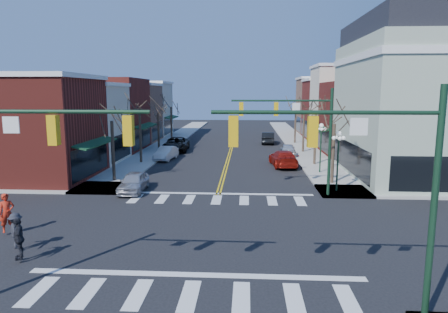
% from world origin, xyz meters
% --- Properties ---
extents(ground, '(160.00, 160.00, 0.00)m').
position_xyz_m(ground, '(0.00, 0.00, 0.00)').
color(ground, black).
rests_on(ground, ground).
extents(sidewalk_left, '(3.50, 70.00, 0.15)m').
position_xyz_m(sidewalk_left, '(-8.75, 20.00, 0.07)').
color(sidewalk_left, '#9E9B93').
rests_on(sidewalk_left, ground).
extents(sidewalk_right, '(3.50, 70.00, 0.15)m').
position_xyz_m(sidewalk_right, '(8.75, 20.00, 0.07)').
color(sidewalk_right, '#9E9B93').
rests_on(sidewalk_right, ground).
extents(bldg_left_brick_a, '(10.00, 8.50, 8.00)m').
position_xyz_m(bldg_left_brick_a, '(-15.50, 11.75, 4.00)').
color(bldg_left_brick_a, maroon).
rests_on(bldg_left_brick_a, ground).
extents(bldg_left_stucco_a, '(10.00, 7.00, 7.50)m').
position_xyz_m(bldg_left_stucco_a, '(-15.50, 19.50, 3.75)').
color(bldg_left_stucco_a, beige).
rests_on(bldg_left_stucco_a, ground).
extents(bldg_left_brick_b, '(10.00, 9.00, 8.50)m').
position_xyz_m(bldg_left_brick_b, '(-15.50, 27.50, 4.25)').
color(bldg_left_brick_b, maroon).
rests_on(bldg_left_brick_b, ground).
extents(bldg_left_tan, '(10.00, 7.50, 7.80)m').
position_xyz_m(bldg_left_tan, '(-15.50, 35.75, 3.90)').
color(bldg_left_tan, '#9F7057').
rests_on(bldg_left_tan, ground).
extents(bldg_left_stucco_b, '(10.00, 8.00, 8.20)m').
position_xyz_m(bldg_left_stucco_b, '(-15.50, 43.50, 4.10)').
color(bldg_left_stucco_b, beige).
rests_on(bldg_left_stucco_b, ground).
extents(bldg_right_brick_a, '(10.00, 8.50, 8.00)m').
position_xyz_m(bldg_right_brick_a, '(15.50, 25.75, 4.00)').
color(bldg_right_brick_a, maroon).
rests_on(bldg_right_brick_a, ground).
extents(bldg_right_stucco, '(10.00, 7.00, 10.00)m').
position_xyz_m(bldg_right_stucco, '(15.50, 33.50, 5.00)').
color(bldg_right_stucco, beige).
rests_on(bldg_right_stucco, ground).
extents(bldg_right_brick_b, '(10.00, 8.00, 8.50)m').
position_xyz_m(bldg_right_brick_b, '(15.50, 41.00, 4.25)').
color(bldg_right_brick_b, maroon).
rests_on(bldg_right_brick_b, ground).
extents(bldg_right_tan, '(10.00, 8.00, 9.00)m').
position_xyz_m(bldg_right_tan, '(15.50, 49.00, 4.50)').
color(bldg_right_tan, '#9F7057').
rests_on(bldg_right_tan, ground).
extents(victorian_corner, '(12.25, 14.25, 13.30)m').
position_xyz_m(victorian_corner, '(16.50, 14.50, 6.66)').
color(victorian_corner, '#A4B49C').
rests_on(victorian_corner, ground).
extents(traffic_mast_near_left, '(6.60, 0.28, 7.20)m').
position_xyz_m(traffic_mast_near_left, '(-5.55, -7.40, 4.71)').
color(traffic_mast_near_left, '#14331E').
rests_on(traffic_mast_near_left, ground).
extents(traffic_mast_near_right, '(6.60, 0.28, 7.20)m').
position_xyz_m(traffic_mast_near_right, '(5.55, -7.40, 4.71)').
color(traffic_mast_near_right, '#14331E').
rests_on(traffic_mast_near_right, ground).
extents(traffic_mast_far_right, '(6.60, 0.28, 7.20)m').
position_xyz_m(traffic_mast_far_right, '(5.55, 7.40, 4.71)').
color(traffic_mast_far_right, '#14331E').
rests_on(traffic_mast_far_right, ground).
extents(lamppost_corner, '(0.36, 0.36, 4.33)m').
position_xyz_m(lamppost_corner, '(8.20, 8.50, 2.96)').
color(lamppost_corner, '#14331E').
rests_on(lamppost_corner, ground).
extents(lamppost_midblock, '(0.36, 0.36, 4.33)m').
position_xyz_m(lamppost_midblock, '(8.20, 15.00, 2.96)').
color(lamppost_midblock, '#14331E').
rests_on(lamppost_midblock, ground).
extents(tree_left_a, '(0.24, 0.24, 4.76)m').
position_xyz_m(tree_left_a, '(-8.40, 11.00, 2.38)').
color(tree_left_a, '#382B21').
rests_on(tree_left_a, ground).
extents(tree_left_b, '(0.24, 0.24, 5.04)m').
position_xyz_m(tree_left_b, '(-8.40, 19.00, 2.52)').
color(tree_left_b, '#382B21').
rests_on(tree_left_b, ground).
extents(tree_left_c, '(0.24, 0.24, 4.55)m').
position_xyz_m(tree_left_c, '(-8.40, 27.00, 2.27)').
color(tree_left_c, '#382B21').
rests_on(tree_left_c, ground).
extents(tree_left_d, '(0.24, 0.24, 4.90)m').
position_xyz_m(tree_left_d, '(-8.40, 35.00, 2.45)').
color(tree_left_d, '#382B21').
rests_on(tree_left_d, ground).
extents(tree_right_a, '(0.24, 0.24, 4.62)m').
position_xyz_m(tree_right_a, '(8.40, 11.00, 2.31)').
color(tree_right_a, '#382B21').
rests_on(tree_right_a, ground).
extents(tree_right_b, '(0.24, 0.24, 5.18)m').
position_xyz_m(tree_right_b, '(8.40, 19.00, 2.59)').
color(tree_right_b, '#382B21').
rests_on(tree_right_b, ground).
extents(tree_right_c, '(0.24, 0.24, 4.83)m').
position_xyz_m(tree_right_c, '(8.40, 27.00, 2.42)').
color(tree_right_c, '#382B21').
rests_on(tree_right_c, ground).
extents(tree_right_d, '(0.24, 0.24, 4.97)m').
position_xyz_m(tree_right_d, '(8.40, 35.00, 2.48)').
color(tree_right_d, '#382B21').
rests_on(tree_right_d, ground).
extents(car_left_near, '(1.75, 4.10, 1.38)m').
position_xyz_m(car_left_near, '(-6.00, 8.00, 0.69)').
color(car_left_near, '#B5B4B9').
rests_on(car_left_near, ground).
extents(car_left_mid, '(1.98, 4.28, 1.36)m').
position_xyz_m(car_left_mid, '(-6.40, 21.32, 0.68)').
color(car_left_mid, silver).
rests_on(car_left_mid, ground).
extents(car_left_far, '(3.06, 6.06, 1.64)m').
position_xyz_m(car_left_far, '(-6.40, 27.38, 0.82)').
color(car_left_far, black).
rests_on(car_left_far, ground).
extents(car_right_near, '(2.64, 5.45, 1.53)m').
position_xyz_m(car_right_near, '(5.37, 18.32, 0.76)').
color(car_right_near, maroon).
rests_on(car_right_near, ground).
extents(car_right_mid, '(1.77, 4.15, 1.40)m').
position_xyz_m(car_right_mid, '(6.40, 24.48, 0.70)').
color(car_right_mid, silver).
rests_on(car_right_mid, ground).
extents(car_right_far, '(1.91, 4.77, 1.54)m').
position_xyz_m(car_right_far, '(4.80, 34.97, 0.77)').
color(car_right_far, black).
rests_on(car_right_far, ground).
extents(pedestrian_red_a, '(0.84, 0.81, 1.93)m').
position_xyz_m(pedestrian_red_a, '(-9.79, -0.76, 1.12)').
color(pedestrian_red_a, '#B32413').
rests_on(pedestrian_red_a, sidewalk_left).
extents(pedestrian_dark_a, '(0.83, 1.11, 1.76)m').
position_xyz_m(pedestrian_dark_a, '(-7.39, -3.83, 1.03)').
color(pedestrian_dark_a, black).
rests_on(pedestrian_dark_a, sidewalk_left).
extents(pedestrian_dark_b, '(1.08, 1.18, 1.60)m').
position_xyz_m(pedestrian_dark_b, '(-8.17, -2.74, 0.95)').
color(pedestrian_dark_b, '#212229').
rests_on(pedestrian_dark_b, sidewalk_left).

